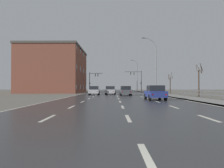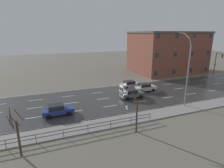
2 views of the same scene
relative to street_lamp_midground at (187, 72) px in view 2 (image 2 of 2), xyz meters
name	(u,v)px [view 2 (image 2 of 2)]	position (x,y,z in m)	size (l,w,h in m)	color
ground_plane	(189,88)	(-7.42, 8.24, -5.43)	(160.00, 160.00, 0.12)	#666056
guardrail	(36,137)	(2.43, -21.25, -4.66)	(0.07, 27.21, 1.00)	#515459
street_lamp_midground	(187,72)	(0.00, 0.00, 0.00)	(2.76, 0.24, 11.02)	slate
traffic_signal_left	(219,60)	(-14.35, 24.60, -1.36)	(4.09, 0.36, 5.90)	#38383A
car_near_right	(130,84)	(-11.42, -3.52, -4.56)	(1.88, 4.12, 1.57)	#B7B7BC
car_near_left	(145,87)	(-8.54, -1.72, -4.56)	(2.02, 4.20, 1.57)	#B7B7BC
car_far_right	(57,110)	(-3.56, -18.57, -4.56)	(1.89, 4.13, 1.57)	navy
car_far_left	(132,94)	(-6.03, -5.97, -4.56)	(1.93, 4.15, 1.57)	#474C51
brick_building	(167,52)	(-23.14, 14.16, 0.36)	(14.20, 19.29, 11.43)	brown
bare_tree_near	(18,135)	(4.10, -22.54, -3.20)	(1.11, 1.31, 4.82)	#423328
bare_tree_mid	(137,114)	(4.25, -10.71, -3.13)	(1.10, 1.03, 4.82)	#423328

